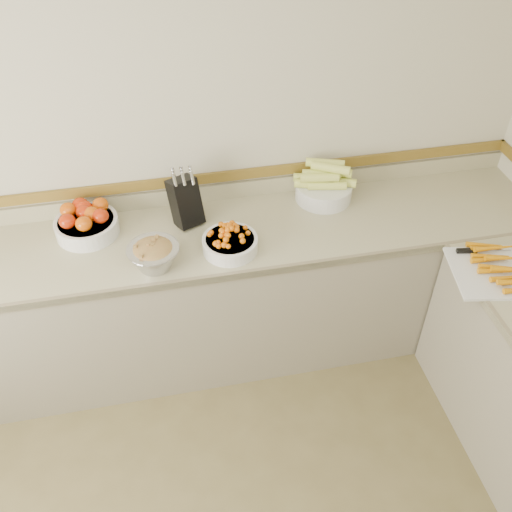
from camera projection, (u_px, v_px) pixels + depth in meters
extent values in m
plane|color=beige|center=(165.00, 141.00, 2.96)|extent=(4.00, 0.00, 4.00)
cube|color=tan|center=(178.00, 242.00, 2.99)|extent=(4.00, 0.65, 0.04)
cube|color=gray|center=(185.00, 302.00, 3.29)|extent=(4.00, 0.63, 0.86)
cube|color=#7D7154|center=(185.00, 283.00, 2.76)|extent=(4.00, 0.02, 0.04)
cube|color=tan|center=(172.00, 197.00, 3.18)|extent=(4.00, 0.02, 0.10)
cube|color=brown|center=(170.00, 183.00, 3.11)|extent=(4.00, 0.02, 0.06)
cube|color=black|center=(185.00, 202.00, 3.01)|extent=(0.20, 0.21, 0.28)
cylinder|color=silver|center=(174.00, 180.00, 2.87)|extent=(0.03, 0.04, 0.07)
cylinder|color=silver|center=(183.00, 179.00, 2.88)|extent=(0.03, 0.04, 0.07)
cylinder|color=silver|center=(192.00, 178.00, 2.89)|extent=(0.03, 0.04, 0.07)
cylinder|color=silver|center=(174.00, 177.00, 2.89)|extent=(0.03, 0.04, 0.07)
cylinder|color=silver|center=(183.00, 176.00, 2.90)|extent=(0.03, 0.04, 0.07)
cylinder|color=silver|center=(192.00, 175.00, 2.91)|extent=(0.03, 0.04, 0.07)
cylinder|color=silver|center=(173.00, 174.00, 2.91)|extent=(0.03, 0.04, 0.07)
cylinder|color=silver|center=(182.00, 173.00, 2.92)|extent=(0.03, 0.04, 0.07)
cylinder|color=silver|center=(191.00, 172.00, 2.93)|extent=(0.03, 0.04, 0.07)
cylinder|color=silver|center=(87.00, 227.00, 2.99)|extent=(0.33, 0.33, 0.09)
torus|color=silver|center=(86.00, 221.00, 2.97)|extent=(0.33, 0.33, 0.01)
cylinder|color=white|center=(86.00, 221.00, 2.97)|extent=(0.29, 0.29, 0.01)
ellipsoid|color=#B52507|center=(67.00, 221.00, 2.89)|extent=(0.09, 0.09, 0.07)
ellipsoid|color=#C64B07|center=(84.00, 224.00, 2.88)|extent=(0.09, 0.09, 0.07)
ellipsoid|color=#B52507|center=(100.00, 216.00, 2.93)|extent=(0.09, 0.09, 0.07)
ellipsoid|color=#C64B07|center=(68.00, 210.00, 2.97)|extent=(0.09, 0.09, 0.07)
ellipsoid|color=#B52507|center=(84.00, 212.00, 2.95)|extent=(0.09, 0.09, 0.07)
ellipsoid|color=#C64B07|center=(100.00, 205.00, 3.00)|extent=(0.09, 0.09, 0.07)
ellipsoid|color=#B52507|center=(80.00, 205.00, 3.00)|extent=(0.09, 0.09, 0.07)
ellipsoid|color=#C64B07|center=(92.00, 214.00, 2.94)|extent=(0.09, 0.09, 0.07)
ellipsoid|color=#B52507|center=(84.00, 208.00, 2.98)|extent=(0.09, 0.09, 0.07)
cylinder|color=silver|center=(230.00, 244.00, 2.89)|extent=(0.28, 0.28, 0.07)
torus|color=silver|center=(230.00, 239.00, 2.87)|extent=(0.29, 0.29, 0.01)
cylinder|color=white|center=(230.00, 239.00, 2.87)|extent=(0.25, 0.25, 0.01)
sphere|color=#CD5A07|center=(229.00, 228.00, 2.84)|extent=(0.03, 0.03, 0.03)
sphere|color=#CD5A07|center=(230.00, 229.00, 2.86)|extent=(0.03, 0.03, 0.03)
sphere|color=#CD5A07|center=(234.00, 230.00, 2.84)|extent=(0.03, 0.03, 0.03)
sphere|color=#CD5A07|center=(232.00, 233.00, 2.82)|extent=(0.03, 0.03, 0.03)
sphere|color=#CD5A07|center=(228.00, 230.00, 2.83)|extent=(0.03, 0.03, 0.03)
sphere|color=#CD5A07|center=(229.00, 234.00, 2.81)|extent=(0.03, 0.03, 0.03)
sphere|color=#CD5A07|center=(231.00, 226.00, 2.87)|extent=(0.03, 0.03, 0.03)
sphere|color=#CD5A07|center=(229.00, 229.00, 2.83)|extent=(0.03, 0.03, 0.03)
sphere|color=#CD5A07|center=(245.00, 228.00, 2.90)|extent=(0.03, 0.03, 0.03)
sphere|color=#CD5A07|center=(234.00, 227.00, 2.85)|extent=(0.03, 0.03, 0.03)
sphere|color=#CD5A07|center=(237.00, 233.00, 2.82)|extent=(0.03, 0.03, 0.03)
sphere|color=#CD5A07|center=(227.00, 232.00, 2.82)|extent=(0.03, 0.03, 0.03)
sphere|color=#CD5A07|center=(223.00, 232.00, 2.83)|extent=(0.03, 0.03, 0.03)
sphere|color=#CD5A07|center=(236.00, 230.00, 2.86)|extent=(0.03, 0.03, 0.03)
sphere|color=#CD5A07|center=(216.00, 233.00, 2.86)|extent=(0.03, 0.03, 0.03)
sphere|color=#CD5A07|center=(227.00, 226.00, 2.89)|extent=(0.03, 0.03, 0.03)
sphere|color=#CD5A07|center=(243.00, 241.00, 2.81)|extent=(0.03, 0.03, 0.03)
sphere|color=#CD5A07|center=(223.00, 233.00, 2.84)|extent=(0.03, 0.03, 0.03)
sphere|color=#CD5A07|center=(224.00, 235.00, 2.82)|extent=(0.03, 0.03, 0.03)
sphere|color=#CD5A07|center=(238.00, 237.00, 2.82)|extent=(0.03, 0.03, 0.03)
sphere|color=#CD5A07|center=(226.00, 240.00, 2.80)|extent=(0.03, 0.03, 0.03)
sphere|color=#CD5A07|center=(229.00, 231.00, 2.82)|extent=(0.03, 0.03, 0.03)
sphere|color=#CD5A07|center=(229.00, 230.00, 2.84)|extent=(0.03, 0.03, 0.03)
sphere|color=#CD5A07|center=(230.00, 233.00, 2.82)|extent=(0.03, 0.03, 0.03)
sphere|color=#CD5A07|center=(229.00, 228.00, 2.83)|extent=(0.03, 0.03, 0.03)
sphere|color=#CD5A07|center=(239.00, 227.00, 2.87)|extent=(0.03, 0.03, 0.03)
sphere|color=#CD5A07|center=(244.00, 234.00, 2.86)|extent=(0.03, 0.03, 0.03)
sphere|color=#CD5A07|center=(240.00, 227.00, 2.89)|extent=(0.03, 0.03, 0.03)
sphere|color=#CD5A07|center=(235.00, 225.00, 2.90)|extent=(0.03, 0.03, 0.03)
sphere|color=#CD5A07|center=(240.00, 227.00, 2.89)|extent=(0.03, 0.03, 0.03)
sphere|color=#CD5A07|center=(234.00, 233.00, 2.82)|extent=(0.03, 0.03, 0.03)
sphere|color=#CD5A07|center=(229.00, 229.00, 2.83)|extent=(0.03, 0.03, 0.03)
sphere|color=#CD5A07|center=(224.00, 245.00, 2.79)|extent=(0.03, 0.03, 0.03)
cylinder|color=silver|center=(324.00, 191.00, 3.23)|extent=(0.32, 0.32, 0.10)
torus|color=silver|center=(324.00, 185.00, 3.20)|extent=(0.32, 0.32, 0.01)
cylinder|color=#CFD95A|center=(314.00, 184.00, 3.16)|extent=(0.22, 0.11, 0.05)
cylinder|color=#CFD95A|center=(327.00, 185.00, 3.15)|extent=(0.22, 0.09, 0.05)
cylinder|color=#CFD95A|center=(337.00, 181.00, 3.18)|extent=(0.21, 0.14, 0.05)
cylinder|color=#CFD95A|center=(312.00, 178.00, 3.20)|extent=(0.22, 0.10, 0.05)
cylinder|color=#CFD95A|center=(328.00, 175.00, 3.23)|extent=(0.21, 0.15, 0.05)
cylinder|color=#CFD95A|center=(321.00, 174.00, 3.15)|extent=(0.22, 0.10, 0.05)
cylinder|color=#CFD95A|center=(333.00, 171.00, 3.17)|extent=(0.21, 0.14, 0.05)
cylinder|color=#CFD95A|center=(325.00, 163.00, 3.14)|extent=(0.22, 0.12, 0.05)
cylinder|color=#CFD95A|center=(319.00, 177.00, 3.12)|extent=(0.22, 0.08, 0.05)
cylinder|color=#CFD95A|center=(331.00, 168.00, 3.11)|extent=(0.21, 0.15, 0.05)
cylinder|color=#B2B2BA|center=(154.00, 257.00, 2.78)|extent=(0.26, 0.26, 0.12)
torus|color=#B2B2BA|center=(153.00, 249.00, 2.75)|extent=(0.26, 0.26, 0.01)
ellipsoid|color=#A91913|center=(153.00, 250.00, 2.75)|extent=(0.21, 0.21, 0.07)
cube|color=#A91913|center=(154.00, 242.00, 2.76)|extent=(0.02, 0.02, 0.02)
cube|color=#6FAD54|center=(154.00, 240.00, 2.77)|extent=(0.02, 0.02, 0.02)
cube|color=#A91913|center=(135.00, 247.00, 2.73)|extent=(0.02, 0.02, 0.02)
cube|color=#6FAD54|center=(153.00, 254.00, 2.70)|extent=(0.02, 0.02, 0.02)
cube|color=#A91913|center=(157.00, 237.00, 2.79)|extent=(0.02, 0.02, 0.02)
cube|color=#6FAD54|center=(153.00, 247.00, 2.74)|extent=(0.02, 0.02, 0.02)
cube|color=#A91913|center=(156.00, 253.00, 2.71)|extent=(0.02, 0.02, 0.02)
cube|color=#6FAD54|center=(141.00, 257.00, 2.68)|extent=(0.02, 0.02, 0.02)
cube|color=#A91913|center=(149.00, 245.00, 2.74)|extent=(0.02, 0.02, 0.02)
cube|color=#6FAD54|center=(152.00, 245.00, 2.73)|extent=(0.02, 0.02, 0.02)
cube|color=#A91913|center=(157.00, 239.00, 2.78)|extent=(0.02, 0.02, 0.02)
cube|color=#6FAD54|center=(156.00, 250.00, 2.73)|extent=(0.02, 0.02, 0.02)
cube|color=#A91913|center=(142.00, 245.00, 2.75)|extent=(0.02, 0.02, 0.02)
cube|color=#6FAD54|center=(155.00, 246.00, 2.74)|extent=(0.02, 0.02, 0.02)
cube|color=silver|center=(502.00, 272.00, 2.78)|extent=(0.54, 0.45, 0.01)
cone|color=#CD7A07|center=(510.00, 278.00, 2.72)|extent=(0.19, 0.06, 0.03)
cone|color=#CD7A07|center=(508.00, 271.00, 2.72)|extent=(0.19, 0.06, 0.03)
cone|color=#CD7A07|center=(504.00, 270.00, 2.76)|extent=(0.19, 0.06, 0.03)
cone|color=#CD7A07|center=(501.00, 267.00, 2.78)|extent=(0.19, 0.06, 0.03)
cone|color=#CD7A07|center=(499.00, 259.00, 2.78)|extent=(0.19, 0.06, 0.03)
cone|color=#CD7A07|center=(495.00, 259.00, 2.82)|extent=(0.19, 0.06, 0.03)
cone|color=#CD7A07|center=(492.00, 256.00, 2.84)|extent=(0.19, 0.06, 0.03)
cone|color=#CD7A07|center=(491.00, 248.00, 2.84)|extent=(0.19, 0.06, 0.03)
cone|color=#CD7A07|center=(487.00, 248.00, 2.88)|extent=(0.19, 0.06, 0.03)
cone|color=#CD7A07|center=(484.00, 245.00, 2.90)|extent=(0.19, 0.06, 0.03)
cube|color=silver|center=(493.00, 248.00, 2.90)|extent=(0.20, 0.07, 0.00)
cube|color=black|center=(467.00, 251.00, 2.87)|extent=(0.11, 0.04, 0.02)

